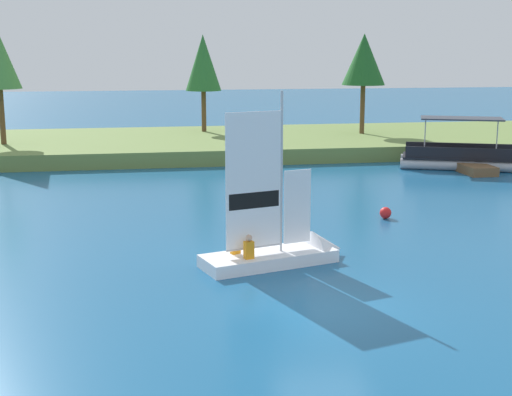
% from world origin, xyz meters
% --- Properties ---
extents(ground_plane, '(200.00, 200.00, 0.00)m').
position_xyz_m(ground_plane, '(0.00, 0.00, 0.00)').
color(ground_plane, '#195684').
extents(shore_bank, '(80.00, 13.44, 0.90)m').
position_xyz_m(shore_bank, '(0.00, 29.94, 0.45)').
color(shore_bank, olive).
rests_on(shore_bank, ground).
extents(shoreline_tree_centre, '(2.47, 2.47, 6.64)m').
position_xyz_m(shoreline_tree_centre, '(0.14, 33.16, 5.60)').
color(shoreline_tree_centre, brown).
rests_on(shoreline_tree_centre, shore_bank).
extents(shoreline_tree_midright, '(2.91, 2.91, 6.69)m').
position_xyz_m(shoreline_tree_midright, '(10.66, 30.16, 5.85)').
color(shoreline_tree_midright, brown).
rests_on(shoreline_tree_midright, shore_bank).
extents(wooden_dock, '(1.46, 6.28, 0.48)m').
position_xyz_m(wooden_dock, '(13.38, 20.57, 0.24)').
color(wooden_dock, brown).
rests_on(wooden_dock, ground).
extents(sailboat, '(4.97, 2.73, 5.87)m').
position_xyz_m(sailboat, '(0.10, 4.33, 0.37)').
color(sailboat, white).
rests_on(sailboat, ground).
extents(pontoon_boat, '(6.85, 4.51, 2.84)m').
position_xyz_m(pontoon_boat, '(13.24, 20.40, 0.67)').
color(pontoon_boat, '#B2B2B7').
rests_on(pontoon_boat, ground).
extents(channel_buoy, '(0.46, 0.46, 0.46)m').
position_xyz_m(channel_buoy, '(5.01, 9.42, 0.23)').
color(channel_buoy, red).
rests_on(channel_buoy, ground).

